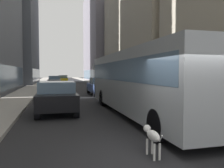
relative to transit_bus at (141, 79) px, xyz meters
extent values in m
plane|color=#232326|center=(-1.20, 30.06, -1.78)|extent=(120.00, 120.00, 0.00)
cube|color=#9E9991|center=(-6.90, 30.06, -1.70)|extent=(2.40, 110.00, 0.15)
cube|color=#ADA89E|center=(4.50, 30.06, -1.70)|extent=(2.40, 110.00, 0.15)
cube|color=slate|center=(-8.47, 17.19, -0.18)|extent=(0.08, 14.51, 2.40)
cube|color=slate|center=(-7.35, 36.16, -0.18)|extent=(0.08, 17.93, 2.40)
cube|color=#B2A893|center=(10.70, 24.52, 7.31)|extent=(8.68, 23.57, 18.17)
cube|color=slate|center=(6.38, 24.52, -0.18)|extent=(0.08, 21.22, 2.40)
cube|color=slate|center=(10.70, 48.24, 9.82)|extent=(11.73, 20.96, 23.20)
cube|color=slate|center=(4.85, 48.24, -0.18)|extent=(0.08, 18.86, 2.40)
cube|color=#999EA3|center=(0.00, -0.01, -0.10)|extent=(2.55, 11.50, 2.75)
cube|color=slate|center=(0.00, -0.01, 0.39)|extent=(2.57, 11.04, 0.90)
cube|color=black|center=(0.00, 5.69, -1.23)|extent=(2.55, 0.16, 0.44)
cylinder|color=black|center=(-1.12, 3.54, -1.28)|extent=(0.30, 1.00, 1.00)
cylinder|color=black|center=(1.13, 3.54, -1.28)|extent=(0.30, 1.00, 1.00)
cylinder|color=black|center=(-1.12, -4.16, -1.28)|extent=(0.30, 1.00, 1.00)
cylinder|color=black|center=(1.13, -4.16, -1.28)|extent=(0.30, 1.00, 1.00)
cube|color=silver|center=(-1.45, 5.14, 0.72)|extent=(0.08, 0.24, 0.40)
cube|color=#B7BABF|center=(-4.00, 25.63, -1.08)|extent=(1.80, 4.43, 0.75)
cube|color=slate|center=(-4.00, 25.41, -0.43)|extent=(1.65, 1.99, 0.55)
cylinder|color=black|center=(-4.79, 27.43, -1.46)|extent=(0.22, 0.64, 0.64)
cylinder|color=black|center=(-3.21, 27.43, -1.46)|extent=(0.22, 0.64, 0.64)
cylinder|color=black|center=(-4.79, 23.83, -1.46)|extent=(0.22, 0.64, 0.64)
cylinder|color=black|center=(-3.21, 23.83, -1.46)|extent=(0.22, 0.64, 0.64)
cube|color=#4C6BB7|center=(0.00, 10.34, -1.08)|extent=(1.73, 4.33, 0.75)
cube|color=slate|center=(0.00, 10.13, -0.43)|extent=(1.59, 1.95, 0.55)
cylinder|color=black|center=(-0.75, 12.09, -1.46)|extent=(0.22, 0.64, 0.64)
cylinder|color=black|center=(0.75, 12.09, -1.46)|extent=(0.22, 0.64, 0.64)
cylinder|color=black|center=(-0.75, 8.60, -1.46)|extent=(0.22, 0.64, 0.64)
cylinder|color=black|center=(0.75, 8.60, -1.46)|extent=(0.22, 0.64, 0.64)
cube|color=yellow|center=(-2.40, 33.72, -1.08)|extent=(1.75, 4.14, 0.75)
cube|color=slate|center=(-2.40, 33.52, -0.43)|extent=(1.61, 1.86, 0.55)
cylinder|color=black|center=(-3.16, 35.38, -1.46)|extent=(0.22, 0.64, 0.64)
cylinder|color=black|center=(-1.64, 35.38, -1.46)|extent=(0.22, 0.64, 0.64)
cylinder|color=black|center=(-3.16, 32.07, -1.46)|extent=(0.22, 0.64, 0.64)
cylinder|color=black|center=(-1.64, 32.07, -1.46)|extent=(0.22, 0.64, 0.64)
cube|color=black|center=(-4.00, 1.91, -1.08)|extent=(1.95, 4.51, 0.75)
cube|color=slate|center=(-4.00, 1.68, -0.43)|extent=(1.79, 2.03, 0.55)
cylinder|color=black|center=(-4.86, 3.75, -1.46)|extent=(0.22, 0.64, 0.64)
cylinder|color=black|center=(-3.14, 3.75, -1.46)|extent=(0.22, 0.64, 0.64)
cylinder|color=black|center=(-4.86, 0.07, -1.46)|extent=(0.22, 0.64, 0.64)
cylinder|color=black|center=(-3.14, 0.07, -1.46)|extent=(0.22, 0.64, 0.64)
ellipsoid|color=white|center=(-1.79, -5.27, -1.25)|extent=(0.22, 0.60, 0.26)
sphere|color=white|center=(-1.79, -4.89, -1.16)|extent=(0.20, 0.20, 0.20)
sphere|color=black|center=(-1.85, -4.87, -1.14)|extent=(0.07, 0.07, 0.07)
sphere|color=black|center=(-1.73, -4.87, -1.14)|extent=(0.07, 0.07, 0.07)
cylinder|color=white|center=(-1.79, -5.67, -1.20)|extent=(0.03, 0.16, 0.19)
cylinder|color=white|center=(-1.86, -5.06, -1.58)|extent=(0.06, 0.06, 0.40)
cylinder|color=white|center=(-1.72, -5.06, -1.58)|extent=(0.06, 0.06, 0.40)
cylinder|color=white|center=(-1.86, -5.48, -1.58)|extent=(0.06, 0.06, 0.40)
cylinder|color=white|center=(-1.72, -5.48, -1.58)|extent=(0.06, 0.06, 0.40)
sphere|color=black|center=(-1.74, -5.17, -1.21)|extent=(0.04, 0.04, 0.04)
sphere|color=black|center=(-1.85, -5.35, -1.23)|extent=(0.04, 0.04, 0.04)
sphere|color=black|center=(-1.77, -5.45, -1.19)|extent=(0.04, 0.04, 0.04)
camera|label=1|loc=(-4.15, -10.27, 0.30)|focal=36.05mm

